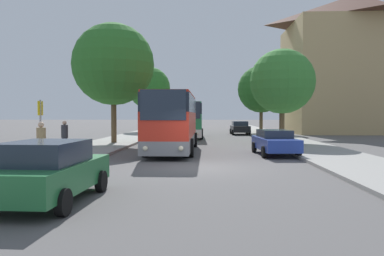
# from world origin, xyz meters

# --- Properties ---
(ground_plane) EXTENTS (300.00, 300.00, 0.00)m
(ground_plane) POSITION_xyz_m (0.00, 0.00, 0.00)
(ground_plane) COLOR #565454
(ground_plane) RESTS_ON ground
(sidewalk_left) EXTENTS (4.00, 120.00, 0.15)m
(sidewalk_left) POSITION_xyz_m (-7.00, 0.00, 0.07)
(sidewalk_left) COLOR gray
(sidewalk_left) RESTS_ON ground_plane
(sidewalk_right) EXTENTS (4.00, 120.00, 0.15)m
(sidewalk_right) POSITION_xyz_m (7.00, 0.00, 0.07)
(sidewalk_right) COLOR gray
(sidewalk_right) RESTS_ON ground_plane
(building_right_background) EXTENTS (16.09, 12.40, 17.10)m
(building_right_background) POSITION_xyz_m (18.72, 31.62, 8.55)
(building_right_background) COLOR tan
(building_right_background) RESTS_ON ground_plane
(bus_front) EXTENTS (2.72, 10.39, 3.45)m
(bus_front) POSITION_xyz_m (-1.70, 6.87, 1.84)
(bus_front) COLOR gray
(bus_front) RESTS_ON ground_plane
(bus_middle) EXTENTS (3.14, 10.99, 3.38)m
(bus_middle) POSITION_xyz_m (-1.57, 21.21, 1.80)
(bus_middle) COLOR silver
(bus_middle) RESTS_ON ground_plane
(parked_car_left_curb) EXTENTS (2.23, 4.31, 1.57)m
(parked_car_left_curb) POSITION_xyz_m (-3.71, -6.38, 0.81)
(parked_car_left_curb) COLOR #236B38
(parked_car_left_curb) RESTS_ON ground_plane
(parked_car_right_near) EXTENTS (2.18, 4.65, 1.40)m
(parked_car_right_near) POSITION_xyz_m (4.13, 5.21, 0.74)
(parked_car_right_near) COLOR #233D9E
(parked_car_right_near) RESTS_ON ground_plane
(parked_car_right_far) EXTENTS (2.14, 4.37, 1.50)m
(parked_car_right_far) POSITION_xyz_m (4.06, 26.68, 0.78)
(parked_car_right_far) COLOR black
(parked_car_right_far) RESTS_ON ground_plane
(bus_stop_sign) EXTENTS (0.08, 0.45, 2.72)m
(bus_stop_sign) POSITION_xyz_m (-6.62, -0.35, 1.83)
(bus_stop_sign) COLOR gray
(bus_stop_sign) RESTS_ON sidewalk_left
(pedestrian_waiting_near) EXTENTS (0.36, 0.36, 1.81)m
(pedestrian_waiting_near) POSITION_xyz_m (-6.30, -1.00, 1.07)
(pedestrian_waiting_near) COLOR #23232D
(pedestrian_waiting_near) RESTS_ON sidewalk_left
(pedestrian_waiting_far) EXTENTS (0.36, 0.36, 1.76)m
(pedestrian_waiting_far) POSITION_xyz_m (-7.43, 4.37, 1.04)
(pedestrian_waiting_far) COLOR #23232D
(pedestrian_waiting_far) RESTS_ON sidewalk_left
(tree_left_near) EXTENTS (5.39, 5.39, 8.23)m
(tree_left_near) POSITION_xyz_m (-7.10, 32.21, 5.67)
(tree_left_near) COLOR brown
(tree_left_near) RESTS_ON sidewalk_left
(tree_left_far) EXTENTS (6.10, 6.10, 8.90)m
(tree_left_far) POSITION_xyz_m (-6.63, 12.02, 5.99)
(tree_left_far) COLOR brown
(tree_left_far) RESTS_ON sidewalk_left
(tree_right_near) EXTENTS (5.58, 5.58, 7.92)m
(tree_right_near) POSITION_xyz_m (6.78, 29.06, 5.27)
(tree_right_near) COLOR brown
(tree_right_near) RESTS_ON sidewalk_right
(tree_right_mid) EXTENTS (4.98, 4.98, 7.15)m
(tree_right_mid) POSITION_xyz_m (6.14, 13.38, 4.79)
(tree_right_mid) COLOR brown
(tree_right_mid) RESTS_ON sidewalk_right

